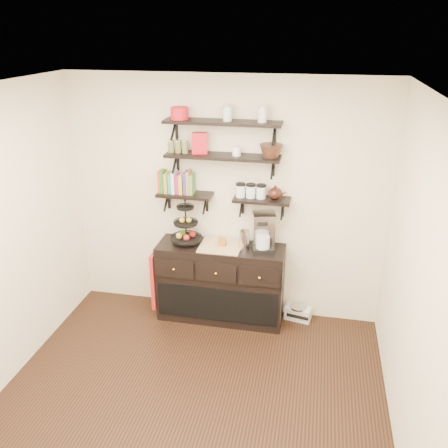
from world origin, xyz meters
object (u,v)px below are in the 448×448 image
coffee_maker (264,232)px  radio (298,313)px  sideboard (221,282)px  fruit_stand (186,229)px

coffee_maker → radio: (0.42, 0.09, -1.02)m
sideboard → fruit_stand: size_ratio=2.78×
fruit_stand → sideboard: bearing=-0.5°
sideboard → radio: 0.96m
coffee_maker → radio: 1.10m
sideboard → coffee_maker: coffee_maker is taller
sideboard → radio: size_ratio=4.47×
coffee_maker → radio: size_ratio=1.36×
sideboard → coffee_maker: 0.80m
coffee_maker → radio: bearing=-1.7°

